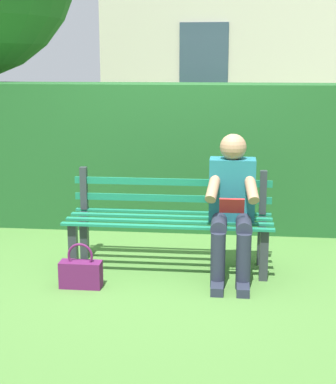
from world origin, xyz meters
The scene contains 5 objects.
ground centered at (0.00, 0.00, 0.00)m, with size 60.00×60.00×0.00m, color #477533.
park_bench centered at (0.00, -0.07, 0.42)m, with size 1.76×0.54×0.84m.
person_seated centered at (-0.53, 0.10, 0.63)m, with size 0.44×0.73×1.18m.
hedge_backdrop centered at (0.03, -1.41, 0.80)m, with size 6.38×0.79×1.63m.
handbag centered at (0.66, 0.50, 0.12)m, with size 0.33×0.13×0.37m.
Camera 1 is at (-0.50, 4.75, 1.77)m, focal length 54.10 mm.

